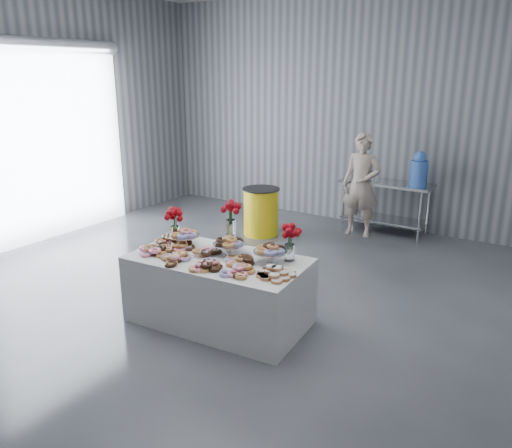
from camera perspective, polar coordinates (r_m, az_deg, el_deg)
The scene contains 16 objects.
ground at distance 5.77m, azimuth -6.06°, elevation -10.50°, with size 9.00×9.00×0.00m, color #393B41.
room_walls at distance 5.36m, azimuth -8.87°, elevation 16.62°, with size 8.04×9.04×4.02m.
display_table at distance 5.50m, azimuth -4.27°, elevation -7.55°, with size 1.90×1.00×0.75m, color white.
prep_table at distance 8.70m, azimuth 14.61°, elevation 2.89°, with size 1.50×0.60×0.90m.
donut_mounds at distance 5.30m, azimuth -4.70°, elevation -3.61°, with size 1.80×0.80×0.09m, color #C28C47, non-canonical shape.
cake_stand_left at distance 5.73m, azimuth -8.22°, elevation -1.16°, with size 0.36×0.36×0.17m.
cake_stand_mid at distance 5.40m, azimuth -3.09°, elevation -2.11°, with size 0.36×0.36×0.17m.
cake_stand_right at distance 5.17m, azimuth 1.65°, elevation -2.98°, with size 0.36×0.36×0.17m.
danish_pile at distance 4.87m, azimuth 2.14°, elevation -5.36°, with size 0.48×0.48×0.11m, color silver, non-canonical shape.
bouquet_left at distance 5.87m, azimuth -9.28°, elevation 0.85°, with size 0.26×0.26×0.42m.
bouquet_right at distance 5.19m, azimuth 3.89°, elevation -1.12°, with size 0.26×0.26×0.42m.
bouquet_center at distance 5.54m, azimuth -2.93°, elevation 0.98°, with size 0.26×0.26×0.57m.
water_jug at distance 8.46m, azimuth 18.10°, elevation 5.89°, with size 0.28×0.28×0.55m.
drink_bottles at distance 8.62m, azimuth 12.58°, elevation 5.74°, with size 0.54×0.08×0.27m, color #268C33, non-canonical shape.
person at distance 8.48m, azimuth 11.94°, elevation 4.39°, with size 0.63×0.41×1.72m, color #CC8C93.
trash_barrel at distance 8.41m, azimuth 0.57°, elevation 1.44°, with size 0.63×0.63×0.80m.
Camera 1 is at (3.25, -3.96, 2.65)m, focal length 35.00 mm.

